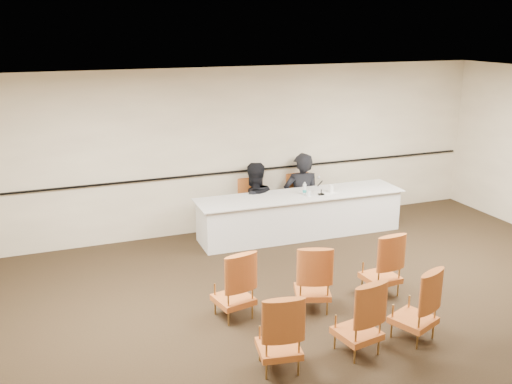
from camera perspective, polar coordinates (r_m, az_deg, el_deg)
floor at (r=7.59m, az=8.63°, el=-13.10°), size 10.00×10.00×0.00m
ceiling at (r=6.65m, az=9.74°, el=10.02°), size 10.00×10.00×0.00m
wall_back at (r=10.49m, az=-1.89°, el=4.24°), size 10.00×0.04×3.00m
wall_rail at (r=10.54m, az=-1.80°, el=2.08°), size 9.80×0.04×0.03m
panel_table at (r=10.41m, az=4.45°, el=-2.27°), size 3.85×0.96×0.77m
panelist_main at (r=10.99m, az=4.54°, el=-0.98°), size 0.77×0.58×1.93m
panelist_main_chair at (r=10.98m, az=4.55°, el=-0.77°), size 0.51×0.51×0.95m
panelist_second at (r=10.65m, az=-0.26°, el=-1.74°), size 0.88×0.69×1.80m
panelist_second_chair at (r=10.63m, az=-0.26°, el=-1.31°), size 0.51×0.51×0.95m
papers at (r=10.42m, az=7.18°, el=-0.11°), size 0.35×0.29×0.00m
microphone at (r=10.26m, az=6.56°, el=0.56°), size 0.14×0.24×0.31m
water_bottle at (r=10.27m, az=4.88°, el=0.36°), size 0.07×0.07×0.23m
drinking_glass at (r=10.21m, az=5.31°, el=-0.11°), size 0.07×0.07×0.10m
coffee_cup at (r=10.46m, az=7.52°, el=0.35°), size 0.11×0.11×0.14m
aud_chair_front_left at (r=7.51m, az=-2.28°, el=-9.14°), size 0.59×0.59×0.95m
aud_chair_front_mid at (r=7.74m, az=5.70°, el=-8.42°), size 0.64×0.64×0.95m
aud_chair_front_right at (r=8.31m, az=12.42°, el=-6.93°), size 0.54×0.54×0.95m
aud_chair_back_left at (r=6.47m, az=2.32°, el=-13.66°), size 0.58×0.58×0.95m
aud_chair_back_mid at (r=6.86m, az=10.16°, el=-12.07°), size 0.58×0.58×0.95m
aud_chair_back_right at (r=7.28m, az=15.58°, el=-10.65°), size 0.65×0.65×0.95m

